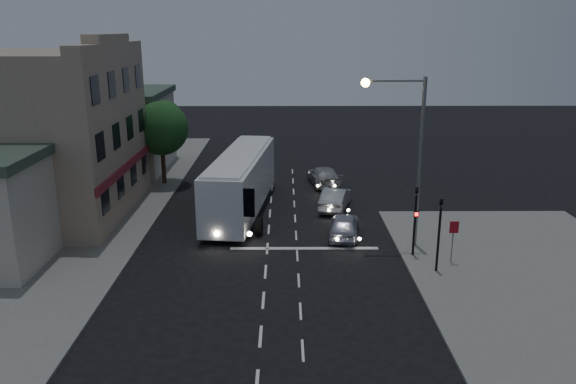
{
  "coord_description": "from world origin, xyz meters",
  "views": [
    {
      "loc": [
        0.94,
        -26.23,
        11.43
      ],
      "look_at": [
        1.14,
        5.36,
        2.2
      ],
      "focal_mm": 35.0,
      "sensor_mm": 36.0,
      "label": 1
    }
  ],
  "objects_px": {
    "car_suv": "(344,225)",
    "street_tree": "(161,126)",
    "streetlight": "(408,143)",
    "traffic_signal_side": "(440,226)",
    "regulatory_sign": "(453,235)",
    "traffic_signal_main": "(415,213)",
    "car_sedan_b": "(324,176)",
    "car_sedan_a": "(335,199)",
    "tour_bus": "(241,180)"
  },
  "relations": [
    {
      "from": "car_suv",
      "to": "car_sedan_b",
      "type": "height_order",
      "value": "car_sedan_b"
    },
    {
      "from": "tour_bus",
      "to": "street_tree",
      "type": "relative_size",
      "value": 2.06
    },
    {
      "from": "traffic_signal_side",
      "to": "streetlight",
      "type": "relative_size",
      "value": 0.46
    },
    {
      "from": "regulatory_sign",
      "to": "car_sedan_b",
      "type": "bearing_deg",
      "value": 109.73
    },
    {
      "from": "car_sedan_a",
      "to": "traffic_signal_main",
      "type": "height_order",
      "value": "traffic_signal_main"
    },
    {
      "from": "regulatory_sign",
      "to": "car_sedan_a",
      "type": "bearing_deg",
      "value": 118.7
    },
    {
      "from": "traffic_signal_main",
      "to": "regulatory_sign",
      "type": "distance_m",
      "value": 2.14
    },
    {
      "from": "car_sedan_b",
      "to": "streetlight",
      "type": "xyz_separation_m",
      "value": [
        3.43,
        -12.57,
        5.03
      ]
    },
    {
      "from": "car_suv",
      "to": "street_tree",
      "type": "xyz_separation_m",
      "value": [
        -12.54,
        11.22,
        3.81
      ]
    },
    {
      "from": "streetlight",
      "to": "street_tree",
      "type": "height_order",
      "value": "streetlight"
    },
    {
      "from": "traffic_signal_main",
      "to": "car_sedan_b",
      "type": "bearing_deg",
      "value": 104.74
    },
    {
      "from": "tour_bus",
      "to": "car_suv",
      "type": "distance_m",
      "value": 7.85
    },
    {
      "from": "traffic_signal_side",
      "to": "street_tree",
      "type": "distance_m",
      "value": 23.24
    },
    {
      "from": "streetlight",
      "to": "street_tree",
      "type": "distance_m",
      "value": 20.19
    },
    {
      "from": "car_sedan_b",
      "to": "street_tree",
      "type": "height_order",
      "value": "street_tree"
    },
    {
      "from": "car_suv",
      "to": "street_tree",
      "type": "distance_m",
      "value": 17.26
    },
    {
      "from": "car_sedan_a",
      "to": "traffic_signal_side",
      "type": "height_order",
      "value": "traffic_signal_side"
    },
    {
      "from": "traffic_signal_main",
      "to": "traffic_signal_side",
      "type": "bearing_deg",
      "value": -70.51
    },
    {
      "from": "car_sedan_a",
      "to": "streetlight",
      "type": "bearing_deg",
      "value": 129.48
    },
    {
      "from": "tour_bus",
      "to": "traffic_signal_side",
      "type": "height_order",
      "value": "traffic_signal_side"
    },
    {
      "from": "car_sedan_a",
      "to": "regulatory_sign",
      "type": "distance_m",
      "value": 10.49
    },
    {
      "from": "car_sedan_a",
      "to": "streetlight",
      "type": "relative_size",
      "value": 0.48
    },
    {
      "from": "traffic_signal_main",
      "to": "tour_bus",
      "type": "bearing_deg",
      "value": 140.92
    },
    {
      "from": "street_tree",
      "to": "car_sedan_b",
      "type": "bearing_deg",
      "value": -1.22
    },
    {
      "from": "traffic_signal_main",
      "to": "regulatory_sign",
      "type": "bearing_deg",
      "value": -30.84
    },
    {
      "from": "traffic_signal_side",
      "to": "regulatory_sign",
      "type": "distance_m",
      "value": 1.61
    },
    {
      "from": "car_suv",
      "to": "car_sedan_a",
      "type": "distance_m",
      "value": 5.13
    },
    {
      "from": "tour_bus",
      "to": "traffic_signal_main",
      "type": "relative_size",
      "value": 3.12
    },
    {
      "from": "street_tree",
      "to": "traffic_signal_side",
      "type": "bearing_deg",
      "value": -44.5
    },
    {
      "from": "street_tree",
      "to": "car_suv",
      "type": "bearing_deg",
      "value": -41.82
    },
    {
      "from": "tour_bus",
      "to": "regulatory_sign",
      "type": "height_order",
      "value": "tour_bus"
    },
    {
      "from": "traffic_signal_main",
      "to": "street_tree",
      "type": "xyz_separation_m",
      "value": [
        -15.81,
        14.25,
        2.08
      ]
    },
    {
      "from": "traffic_signal_main",
      "to": "regulatory_sign",
      "type": "height_order",
      "value": "traffic_signal_main"
    },
    {
      "from": "car_suv",
      "to": "regulatory_sign",
      "type": "height_order",
      "value": "regulatory_sign"
    },
    {
      "from": "traffic_signal_side",
      "to": "tour_bus",
      "type": "bearing_deg",
      "value": 136.44
    },
    {
      "from": "car_suv",
      "to": "streetlight",
      "type": "distance_m",
      "value": 6.09
    },
    {
      "from": "traffic_signal_main",
      "to": "traffic_signal_side",
      "type": "distance_m",
      "value": 2.1
    },
    {
      "from": "car_sedan_a",
      "to": "street_tree",
      "type": "xyz_separation_m",
      "value": [
        -12.49,
        6.09,
        3.79
      ]
    },
    {
      "from": "car_sedan_a",
      "to": "traffic_signal_main",
      "type": "relative_size",
      "value": 1.05
    },
    {
      "from": "car_sedan_a",
      "to": "regulatory_sign",
      "type": "bearing_deg",
      "value": 133.71
    },
    {
      "from": "car_sedan_a",
      "to": "streetlight",
      "type": "height_order",
      "value": "streetlight"
    },
    {
      "from": "car_suv",
      "to": "traffic_signal_main",
      "type": "relative_size",
      "value": 0.98
    },
    {
      "from": "traffic_signal_side",
      "to": "regulatory_sign",
      "type": "bearing_deg",
      "value": 43.92
    },
    {
      "from": "car_sedan_b",
      "to": "traffic_signal_main",
      "type": "xyz_separation_m",
      "value": [
        3.68,
        -13.99,
        1.72
      ]
    },
    {
      "from": "traffic_signal_side",
      "to": "car_suv",
      "type": "bearing_deg",
      "value": 128.4
    },
    {
      "from": "car_sedan_b",
      "to": "street_tree",
      "type": "xyz_separation_m",
      "value": [
        -12.13,
        0.26,
        3.8
      ]
    },
    {
      "from": "car_suv",
      "to": "street_tree",
      "type": "bearing_deg",
      "value": -32.5
    },
    {
      "from": "car_sedan_a",
      "to": "street_tree",
      "type": "relative_size",
      "value": 0.69
    },
    {
      "from": "tour_bus",
      "to": "traffic_signal_main",
      "type": "bearing_deg",
      "value": -32.59
    },
    {
      "from": "tour_bus",
      "to": "car_suv",
      "type": "height_order",
      "value": "tour_bus"
    }
  ]
}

